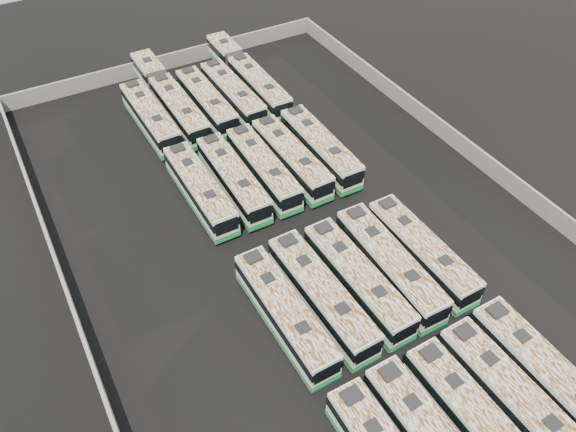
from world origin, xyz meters
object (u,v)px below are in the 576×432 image
object	(u,v)px
bus_front_right	(513,400)
bus_midfront_far_right	(421,251)
bus_midback_right	(291,158)
bus_midback_far_right	(320,148)
bus_front_center	(477,424)
bus_back_right	(233,94)
bus_front_far_right	(546,377)
bus_back_left	(169,96)
bus_midfront_left	(322,296)
bus_back_far_left	(151,117)
bus_back_center	(207,102)
bus_midback_far_left	(200,189)
bus_midfront_center	(357,280)
bus_midback_center	(263,168)
bus_midfront_right	(389,265)
bus_back_far_right	(247,75)
bus_midfront_far_left	(285,313)
bus_midback_left	(233,179)

from	to	relation	value
bus_front_right	bus_midfront_far_right	world-z (taller)	bus_front_right
bus_midback_right	bus_midback_far_right	world-z (taller)	bus_midback_far_right
bus_front_center	bus_back_right	distance (m)	47.46
bus_front_far_right	bus_back_left	distance (m)	51.76
bus_front_center	bus_midfront_left	world-z (taller)	bus_midfront_left
bus_front_center	bus_front_right	distance (m)	3.54
bus_back_far_left	bus_back_left	world-z (taller)	bus_back_far_left
bus_back_center	bus_midback_far_left	bearing A→B (deg)	-116.02
bus_midfront_center	bus_midfront_far_right	bearing A→B (deg)	-1.59
bus_front_far_right	bus_midback_center	bearing A→B (deg)	101.96
bus_midfront_left	bus_back_center	distance (m)	32.59
bus_midfront_right	bus_back_far_right	world-z (taller)	bus_midfront_right
bus_back_right	bus_midfront_far_left	bearing A→B (deg)	-108.87
bus_back_far_left	bus_midback_left	bearing A→B (deg)	-76.94
bus_front_center	bus_front_far_right	size ratio (longest dim) A/B	0.97
bus_midfront_far_left	bus_front_center	bearing A→B (deg)	-64.72
bus_midback_far_left	bus_back_right	xyz separation A→B (m)	(10.68, 14.61, 0.01)
bus_midfront_left	bus_midback_right	xyz separation A→B (m)	(7.05, 17.54, -0.04)
bus_front_center	bus_midback_far_left	world-z (taller)	bus_midback_far_left
bus_midfront_left	bus_back_center	size ratio (longest dim) A/B	1.04
bus_midback_far_left	bus_back_center	xyz separation A→B (m)	(7.13, 14.68, -0.01)
bus_midfront_right	bus_midback_far_left	world-z (taller)	bus_midfront_right
bus_midback_center	bus_back_left	world-z (taller)	bus_back_left
bus_midback_far_right	bus_midfront_right	bearing A→B (deg)	-101.11
bus_back_left	bus_back_far_right	size ratio (longest dim) A/B	1.01
bus_midfront_center	bus_midback_left	xyz separation A→B (m)	(-3.57, 17.65, -0.03)
bus_midfront_left	bus_midback_far_left	bearing A→B (deg)	100.47
bus_back_right	bus_back_left	bearing A→B (deg)	153.37
bus_midback_left	bus_back_right	xyz separation A→B (m)	(7.00, 14.77, 0.03)
bus_front_right	bus_back_left	xyz separation A→B (m)	(-7.26, 50.79, -0.04)
bus_back_left	bus_midfront_center	bearing A→B (deg)	-84.26
bus_midfront_right	bus_midback_far_right	xyz separation A→B (m)	(3.65, 17.60, -0.02)
bus_front_far_right	bus_midfront_far_left	distance (m)	20.52
bus_front_far_right	bus_back_center	xyz separation A→B (m)	(-7.12, 47.21, -0.07)
bus_front_right	bus_midfront_center	size ratio (longest dim) A/B	1.01
bus_midfront_far_right	bus_midback_center	size ratio (longest dim) A/B	1.01
bus_back_right	bus_back_far_right	xyz separation A→B (m)	(3.70, 3.42, -0.04)
bus_midfront_left	bus_midback_far_left	xyz separation A→B (m)	(-3.62, 17.72, -0.05)
bus_midback_left	bus_midback_right	size ratio (longest dim) A/B	0.99
bus_midback_far_left	bus_back_far_left	distance (m)	14.83
bus_back_far_left	bus_back_right	xyz separation A→B (m)	(10.72, -0.22, 0.00)
bus_midfront_center	bus_front_far_right	bearing A→B (deg)	-65.48
bus_midback_center	bus_back_center	world-z (taller)	bus_back_center
bus_midfront_far_left	bus_midback_center	size ratio (longest dim) A/B	1.01
bus_back_far_left	bus_back_center	world-z (taller)	bus_back_far_left
bus_midback_left	bus_back_far_right	xyz separation A→B (m)	(10.70, 18.19, -0.01)
bus_midback_center	bus_back_far_left	xyz separation A→B (m)	(-7.27, 14.99, 0.04)
bus_midfront_center	bus_back_far_right	distance (m)	36.53
bus_front_right	bus_back_left	world-z (taller)	bus_front_right
bus_front_far_right	bus_midback_far_left	xyz separation A→B (m)	(-14.25, 32.53, -0.05)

